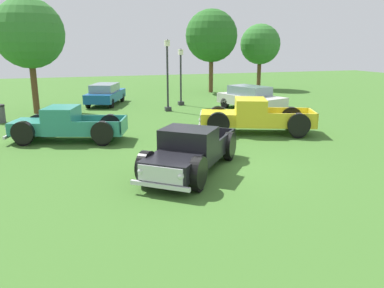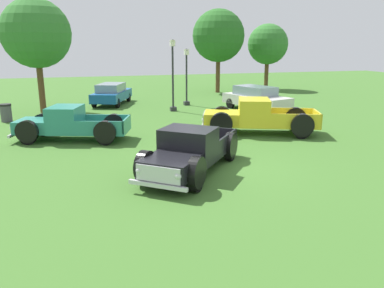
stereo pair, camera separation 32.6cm
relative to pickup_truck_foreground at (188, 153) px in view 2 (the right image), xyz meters
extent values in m
plane|color=#3D6B28|center=(1.03, 0.48, -0.70)|extent=(80.00, 80.00, 0.00)
cube|color=black|center=(-0.81, -1.00, -0.07)|extent=(2.04, 2.04, 0.53)
cube|color=silver|center=(-1.28, -1.57, -0.07)|extent=(1.06, 0.87, 0.44)
sphere|color=silver|center=(-0.81, -1.93, -0.05)|extent=(0.19, 0.19, 0.19)
sphere|color=silver|center=(-1.72, -1.19, -0.05)|extent=(0.19, 0.19, 0.19)
cube|color=black|center=(0.04, 0.05, 0.22)|extent=(2.04, 1.98, 1.11)
cube|color=#8C9EA8|center=(-0.33, -0.41, 0.46)|extent=(1.10, 0.90, 0.49)
cube|color=black|center=(1.07, 1.32, -0.29)|extent=(2.52, 2.58, 0.10)
cube|color=black|center=(1.66, 0.83, 0.02)|extent=(1.33, 1.62, 0.53)
cube|color=black|center=(0.47, 1.80, 0.02)|extent=(1.33, 1.62, 0.53)
cube|color=black|center=(1.68, 2.07, 0.02)|extent=(1.30, 1.07, 0.53)
cylinder|color=black|center=(-0.18, -1.51, -0.34)|extent=(0.62, 0.70, 0.73)
cylinder|color=#B7B7BC|center=(-0.17, -1.51, -0.34)|extent=(0.36, 0.37, 0.29)
cylinder|color=black|center=(-0.18, -1.51, -0.15)|extent=(0.79, 0.89, 0.92)
cylinder|color=black|center=(-1.44, -0.49, -0.34)|extent=(0.62, 0.70, 0.73)
cylinder|color=#B7B7BC|center=(-1.44, -0.48, -0.34)|extent=(0.36, 0.37, 0.29)
cylinder|color=black|center=(-1.44, -0.49, -0.15)|extent=(0.79, 0.89, 0.92)
cylinder|color=black|center=(1.85, 0.99, -0.34)|extent=(0.62, 0.70, 0.73)
cylinder|color=#B7B7BC|center=(1.85, 0.99, -0.34)|extent=(0.36, 0.37, 0.29)
cylinder|color=black|center=(1.85, 0.99, -0.15)|extent=(0.79, 0.89, 0.92)
cylinder|color=black|center=(0.59, 2.01, -0.34)|extent=(0.62, 0.70, 0.73)
cylinder|color=#B7B7BC|center=(0.58, 2.02, -0.34)|extent=(0.36, 0.37, 0.29)
cylinder|color=black|center=(0.59, 2.01, -0.15)|extent=(0.79, 0.89, 0.92)
cube|color=silver|center=(-1.30, -1.60, -0.37)|extent=(1.42, 1.18, 0.12)
cube|color=yellow|center=(3.12, 5.23, -0.02)|extent=(2.04, 2.06, 0.58)
cube|color=silver|center=(2.37, 5.53, -0.02)|extent=(0.58, 1.35, 0.48)
sphere|color=silver|center=(2.16, 4.93, 0.01)|extent=(0.21, 0.21, 0.21)
sphere|color=silver|center=(2.63, 6.11, 0.01)|extent=(0.21, 0.21, 0.21)
cube|color=yellow|center=(4.48, 4.70, 0.30)|extent=(1.91, 2.13, 1.20)
cube|color=#8C9EA8|center=(3.89, 4.93, 0.56)|extent=(0.59, 1.42, 0.53)
cube|color=yellow|center=(6.14, 4.04, -0.25)|extent=(2.69, 2.44, 0.10)
cube|color=yellow|center=(5.83, 3.27, 0.09)|extent=(2.07, 0.89, 0.58)
cube|color=yellow|center=(6.45, 4.82, 0.09)|extent=(2.07, 0.89, 0.58)
cube|color=yellow|center=(7.12, 3.65, 0.09)|extent=(0.72, 1.66, 0.58)
cylinder|color=black|center=(2.80, 4.42, -0.30)|extent=(0.82, 0.51, 0.80)
cylinder|color=#B7B7BC|center=(2.80, 4.41, -0.30)|extent=(0.39, 0.35, 0.32)
cylinder|color=black|center=(2.80, 4.42, -0.10)|extent=(1.04, 0.64, 1.00)
cylinder|color=black|center=(3.44, 6.05, -0.30)|extent=(0.82, 0.51, 0.80)
cylinder|color=#B7B7BC|center=(3.45, 6.06, -0.30)|extent=(0.39, 0.35, 0.32)
cylinder|color=black|center=(3.44, 6.05, -0.10)|extent=(1.04, 0.64, 1.00)
cylinder|color=black|center=(6.06, 3.13, -0.30)|extent=(0.82, 0.51, 0.80)
cylinder|color=#B7B7BC|center=(6.06, 3.12, -0.30)|extent=(0.39, 0.35, 0.32)
cylinder|color=black|center=(6.06, 3.13, -0.10)|extent=(1.04, 0.64, 1.00)
cylinder|color=black|center=(6.71, 4.76, -0.30)|extent=(0.82, 0.51, 0.80)
cylinder|color=#B7B7BC|center=(6.71, 4.77, -0.30)|extent=(0.39, 0.35, 0.32)
cylinder|color=black|center=(6.71, 4.76, -0.10)|extent=(1.04, 0.64, 1.00)
cube|color=silver|center=(2.33, 5.55, -0.34)|extent=(0.80, 1.81, 0.13)
cube|color=#2D8475|center=(-5.04, 6.19, -0.07)|extent=(1.82, 1.83, 0.53)
cube|color=silver|center=(-5.74, 6.42, -0.07)|extent=(0.46, 1.26, 0.44)
sphere|color=silver|center=(-5.90, 5.86, -0.05)|extent=(0.19, 0.19, 0.19)
sphere|color=silver|center=(-5.54, 6.96, -0.05)|extent=(0.19, 0.19, 0.19)
cube|color=#2D8475|center=(-3.76, 5.77, 0.21)|extent=(1.68, 1.91, 1.10)
cube|color=#8C9EA8|center=(-4.32, 5.95, 0.46)|extent=(0.47, 1.33, 0.49)
cube|color=#2D8475|center=(-2.21, 5.27, -0.29)|extent=(2.41, 2.15, 0.10)
cube|color=#2D8475|center=(-2.45, 4.54, 0.02)|extent=(1.94, 0.70, 0.53)
cube|color=#2D8475|center=(-1.97, 5.99, 0.02)|extent=(1.94, 0.70, 0.53)
cube|color=#2D8475|center=(-1.29, 4.97, 0.02)|extent=(0.57, 1.55, 0.53)
cylinder|color=black|center=(-5.29, 5.42, -0.34)|extent=(0.76, 0.43, 0.73)
cylinder|color=#B7B7BC|center=(-5.29, 5.41, -0.34)|extent=(0.35, 0.31, 0.29)
cylinder|color=black|center=(-5.29, 5.42, -0.15)|extent=(0.96, 0.54, 0.92)
cylinder|color=black|center=(-4.79, 6.95, -0.34)|extent=(0.76, 0.43, 0.73)
cylinder|color=#B7B7BC|center=(-4.78, 6.96, -0.34)|extent=(0.35, 0.31, 0.29)
cylinder|color=black|center=(-4.79, 6.95, -0.15)|extent=(0.96, 0.54, 0.92)
cylinder|color=black|center=(-2.23, 4.43, -0.34)|extent=(0.76, 0.43, 0.73)
cylinder|color=#B7B7BC|center=(-2.24, 4.42, -0.34)|extent=(0.35, 0.31, 0.29)
cylinder|color=black|center=(-2.23, 4.43, -0.15)|extent=(0.96, 0.54, 0.92)
cylinder|color=black|center=(-1.73, 5.96, -0.34)|extent=(0.76, 0.43, 0.73)
cylinder|color=#B7B7BC|center=(-1.73, 5.97, -0.34)|extent=(0.35, 0.31, 0.29)
cylinder|color=black|center=(-1.73, 5.96, -0.15)|extent=(0.96, 0.54, 0.92)
cube|color=silver|center=(-5.77, 6.43, -0.37)|extent=(0.63, 1.69, 0.12)
cube|color=#195699|center=(-0.97, 15.65, -0.10)|extent=(3.20, 4.63, 0.58)
cube|color=#7F939E|center=(-1.02, 15.51, 0.46)|extent=(2.25, 2.77, 0.54)
cylinder|color=black|center=(-1.17, 17.29, -0.39)|extent=(0.41, 0.65, 0.62)
cylinder|color=black|center=(0.29, 16.72, -0.39)|extent=(0.41, 0.65, 0.62)
cylinder|color=black|center=(-2.23, 14.57, -0.39)|extent=(0.41, 0.65, 0.62)
cylinder|color=black|center=(-0.78, 14.00, -0.39)|extent=(0.41, 0.65, 0.62)
cube|color=silver|center=(7.44, 10.52, -0.07)|extent=(3.13, 4.82, 0.61)
cube|color=#7F939E|center=(7.40, 10.67, 0.51)|extent=(2.24, 2.86, 0.56)
cylinder|color=black|center=(8.69, 9.33, -0.38)|extent=(0.40, 0.68, 0.65)
cylinder|color=black|center=(7.15, 8.82, -0.38)|extent=(0.40, 0.68, 0.65)
cylinder|color=black|center=(7.74, 12.22, -0.38)|extent=(0.40, 0.68, 0.65)
cylinder|color=black|center=(6.20, 11.71, -0.38)|extent=(0.40, 0.68, 0.65)
cube|color=#2D2D33|center=(2.41, 11.79, -0.58)|extent=(0.36, 0.36, 0.25)
cylinder|color=#2D2D33|center=(2.41, 11.79, 1.37)|extent=(0.12, 0.12, 3.65)
cube|color=#F2EACC|center=(2.41, 11.79, 3.38)|extent=(0.28, 0.28, 0.36)
cone|color=#2D2D33|center=(2.41, 11.79, 3.56)|extent=(0.32, 0.32, 0.14)
cube|color=#2D2D33|center=(3.85, 13.83, -0.58)|extent=(0.36, 0.36, 0.25)
cylinder|color=#2D2D33|center=(3.85, 13.83, 1.09)|extent=(0.12, 0.12, 3.09)
cube|color=#F2EACC|center=(3.85, 13.83, 2.82)|extent=(0.28, 0.28, 0.36)
cone|color=#2D2D33|center=(3.85, 13.83, 3.00)|extent=(0.32, 0.32, 0.14)
cylinder|color=#4C4C51|center=(-6.94, 10.98, -0.28)|extent=(0.56, 0.56, 0.85)
cylinder|color=black|center=(-6.94, 10.98, 0.20)|extent=(0.59, 0.59, 0.10)
cylinder|color=brown|center=(13.49, 21.04, 0.64)|extent=(0.36, 0.36, 2.69)
sphere|color=#33752D|center=(13.49, 21.04, 3.33)|extent=(3.59, 3.59, 3.59)
cylinder|color=brown|center=(-5.28, 13.47, 0.86)|extent=(0.36, 0.36, 3.13)
sphere|color=#33752D|center=(-5.28, 13.47, 3.92)|extent=(3.98, 3.98, 3.98)
cylinder|color=brown|center=(8.38, 20.03, 0.84)|extent=(0.36, 0.36, 3.09)
sphere|color=#286623|center=(8.38, 20.03, 4.02)|extent=(4.34, 4.34, 4.34)
camera|label=1|loc=(-3.46, -11.01, 3.28)|focal=35.80mm
camera|label=2|loc=(-3.15, -11.10, 3.28)|focal=35.80mm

